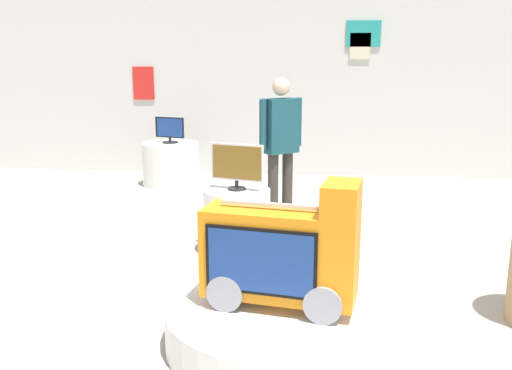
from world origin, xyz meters
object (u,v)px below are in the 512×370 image
Objects in this scene: display_pedestal_left_rear at (171,164)px; tv_on_center_rear at (237,164)px; main_display_pedestal at (279,324)px; novelty_firetruck_tv at (282,257)px; shopper_browsing_near_truck at (281,140)px; display_pedestal_center_rear at (237,222)px; tv_on_left_rear at (170,130)px.

display_pedestal_left_rear is 1.61× the size of tv_on_center_rear.
main_display_pedestal is at bearing -67.65° from display_pedestal_left_rear.
display_pedestal_left_rear is at bearing 112.50° from novelty_firetruck_tv.
shopper_browsing_near_truck is (-0.18, 2.80, 0.36)m from novelty_firetruck_tv.
shopper_browsing_near_truck reaches higher than display_pedestal_center_rear.
display_pedestal_left_rear and display_pedestal_center_rear have the same top height.
display_pedestal_left_rear is 3.25m from display_pedestal_center_rear.
novelty_firetruck_tv is (0.02, -0.01, 0.48)m from main_display_pedestal.
tv_on_center_rear is (1.40, -2.93, 0.57)m from display_pedestal_left_rear.
main_display_pedestal is 0.48m from novelty_firetruck_tv.
main_display_pedestal is 0.91× the size of shopper_browsing_near_truck.
novelty_firetruck_tv reaches higher than display_pedestal_left_rear.
main_display_pedestal is at bearing -73.40° from tv_on_center_rear.
novelty_firetruck_tv is 1.85m from display_pedestal_center_rear.
tv_on_center_rear is at bearing -64.46° from display_pedestal_left_rear.
tv_on_left_rear is 0.28× the size of shopper_browsing_near_truck.
display_pedestal_left_rear is at bearing 112.35° from main_display_pedestal.
novelty_firetruck_tv is 0.62× the size of shopper_browsing_near_truck.
novelty_firetruck_tv is 2.27× the size of tv_on_left_rear.
main_display_pedestal is at bearing 150.82° from novelty_firetruck_tv.
tv_on_center_rear is at bearing 107.05° from novelty_firetruck_tv.
tv_on_center_rear is at bearing -64.45° from tv_on_left_rear.
shopper_browsing_near_truck reaches higher than tv_on_center_rear.
display_pedestal_left_rear is at bearing 115.54° from tv_on_center_rear.
tv_on_left_rear reaches higher than display_pedestal_left_rear.
display_pedestal_left_rear is 0.52m from tv_on_left_rear.
tv_on_left_rear is 3.28m from display_pedestal_center_rear.
main_display_pedestal is 2.34× the size of display_pedestal_center_rear.
tv_on_left_rear is at bearing 112.36° from main_display_pedestal.
tv_on_left_rear is 0.87× the size of tv_on_center_rear.
display_pedestal_left_rear is 2.65m from shopper_browsing_near_truck.
main_display_pedestal is 5.09m from tv_on_left_rear.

